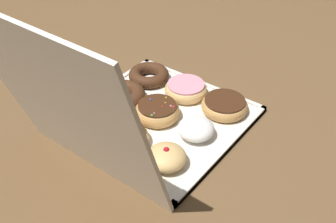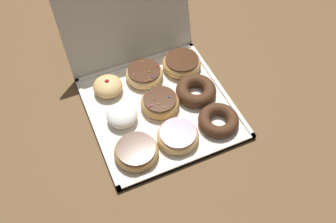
% 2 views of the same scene
% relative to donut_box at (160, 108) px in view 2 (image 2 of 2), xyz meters
% --- Properties ---
extents(ground_plane, '(3.00, 3.00, 0.00)m').
position_rel_donut_box_xyz_m(ground_plane, '(0.00, 0.00, -0.01)').
color(ground_plane, brown).
extents(donut_box, '(0.40, 0.40, 0.01)m').
position_rel_donut_box_xyz_m(donut_box, '(0.00, 0.00, 0.00)').
color(donut_box, silver).
rests_on(donut_box, ground).
extents(box_lid_open, '(0.40, 0.13, 0.39)m').
position_rel_donut_box_xyz_m(box_lid_open, '(0.00, 0.26, 0.19)').
color(box_lid_open, silver).
rests_on(box_lid_open, ground).
extents(chocolate_frosted_donut_0, '(0.12, 0.12, 0.04)m').
position_rel_donut_box_xyz_m(chocolate_frosted_donut_0, '(-0.12, -0.12, 0.02)').
color(chocolate_frosted_donut_0, tan).
rests_on(chocolate_frosted_donut_0, donut_box).
extents(pink_frosted_donut_1, '(0.11, 0.11, 0.04)m').
position_rel_donut_box_xyz_m(pink_frosted_donut_1, '(-0.00, -0.12, 0.02)').
color(pink_frosted_donut_1, '#E5B770').
rests_on(pink_frosted_donut_1, donut_box).
extents(chocolate_cake_ring_donut_2, '(0.11, 0.11, 0.03)m').
position_rel_donut_box_xyz_m(chocolate_cake_ring_donut_2, '(0.13, -0.12, 0.02)').
color(chocolate_cake_ring_donut_2, '#472816').
rests_on(chocolate_cake_ring_donut_2, donut_box).
extents(powdered_filled_donut_3, '(0.09, 0.09, 0.04)m').
position_rel_donut_box_xyz_m(powdered_filled_donut_3, '(-0.12, -0.00, 0.03)').
color(powdered_filled_donut_3, white).
rests_on(powdered_filled_donut_3, donut_box).
extents(sprinkle_donut_4, '(0.11, 0.11, 0.04)m').
position_rel_donut_box_xyz_m(sprinkle_donut_4, '(-0.00, 0.00, 0.03)').
color(sprinkle_donut_4, tan).
rests_on(sprinkle_donut_4, donut_box).
extents(chocolate_cake_ring_donut_5, '(0.12, 0.12, 0.04)m').
position_rel_donut_box_xyz_m(chocolate_cake_ring_donut_5, '(0.11, 0.00, 0.02)').
color(chocolate_cake_ring_donut_5, '#472816').
rests_on(chocolate_cake_ring_donut_5, donut_box).
extents(jelly_filled_donut_6, '(0.09, 0.09, 0.05)m').
position_rel_donut_box_xyz_m(jelly_filled_donut_6, '(-0.12, 0.12, 0.03)').
color(jelly_filled_donut_6, '#E5B770').
rests_on(jelly_filled_donut_6, donut_box).
extents(sprinkle_donut_7, '(0.12, 0.12, 0.04)m').
position_rel_donut_box_xyz_m(sprinkle_donut_7, '(0.00, 0.12, 0.02)').
color(sprinkle_donut_7, '#E5B770').
rests_on(sprinkle_donut_7, donut_box).
extents(chocolate_frosted_donut_8, '(0.12, 0.12, 0.04)m').
position_rel_donut_box_xyz_m(chocolate_frosted_donut_8, '(0.12, 0.12, 0.03)').
color(chocolate_frosted_donut_8, tan).
rests_on(chocolate_frosted_donut_8, donut_box).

